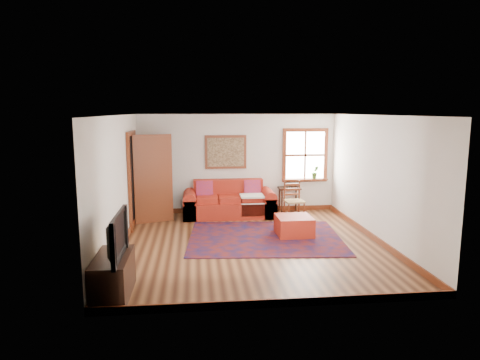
{
  "coord_description": "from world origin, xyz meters",
  "views": [
    {
      "loc": [
        -1.08,
        -7.99,
        2.59
      ],
      "look_at": [
        -0.16,
        0.6,
        1.18
      ],
      "focal_mm": 32.0,
      "sensor_mm": 36.0,
      "label": 1
    }
  ],
  "objects": [
    {
      "name": "candle_hurricane",
      "position": [
        -2.2,
        -1.75,
        0.67
      ],
      "size": [
        0.12,
        0.12,
        0.18
      ],
      "color": "silver",
      "rests_on": "media_cabinet"
    },
    {
      "name": "media_cabinet",
      "position": [
        -2.25,
        -2.15,
        0.29
      ],
      "size": [
        0.48,
        1.06,
        0.58
      ],
      "primitive_type": "cube",
      "color": "#321A10",
      "rests_on": "ground"
    },
    {
      "name": "red_leather_sofa",
      "position": [
        -0.25,
        2.31,
        0.29
      ],
      "size": [
        2.24,
        0.93,
        0.88
      ],
      "color": "#AC2616",
      "rests_on": "ground"
    },
    {
      "name": "window",
      "position": [
        1.78,
        2.7,
        1.31
      ],
      "size": [
        1.18,
        0.2,
        1.38
      ],
      "color": "white",
      "rests_on": "ground"
    },
    {
      "name": "framed_artwork",
      "position": [
        -0.3,
        2.71,
        1.55
      ],
      "size": [
        1.05,
        0.07,
        0.85
      ],
      "color": "brown",
      "rests_on": "ground"
    },
    {
      "name": "persian_rug",
      "position": [
        0.33,
        0.37,
        0.01
      ],
      "size": [
        3.26,
        2.7,
        0.02
      ],
      "primitive_type": "cube",
      "rotation": [
        0.0,
        0.0,
        -0.08
      ],
      "color": "#5E140D",
      "rests_on": "ground"
    },
    {
      "name": "room_envelope",
      "position": [
        0.0,
        0.02,
        1.65
      ],
      "size": [
        5.04,
        5.54,
        2.52
      ],
      "color": "silver",
      "rests_on": "ground"
    },
    {
      "name": "side_table",
      "position": [
        1.31,
        2.53,
        0.53
      ],
      "size": [
        0.54,
        0.41,
        0.65
      ],
      "color": "#321A10",
      "rests_on": "ground"
    },
    {
      "name": "ladder_back_chair",
      "position": [
        1.24,
        1.77,
        0.5
      ],
      "size": [
        0.47,
        0.45,
        0.93
      ],
      "color": "tan",
      "rests_on": "ground"
    },
    {
      "name": "ground",
      "position": [
        0.0,
        0.0,
        0.0
      ],
      "size": [
        5.5,
        5.5,
        0.0
      ],
      "primitive_type": "plane",
      "color": "#432212",
      "rests_on": "ground"
    },
    {
      "name": "doorway",
      "position": [
        -2.21,
        1.78,
        1.07
      ],
      "size": [
        0.89,
        1.08,
        2.14
      ],
      "color": "black",
      "rests_on": "ground"
    },
    {
      "name": "television",
      "position": [
        -2.23,
        -2.22,
        0.9
      ],
      "size": [
        0.14,
        1.1,
        0.63
      ],
      "primitive_type": "imported",
      "rotation": [
        0.0,
        0.0,
        1.57
      ],
      "color": "black",
      "rests_on": "media_cabinet"
    },
    {
      "name": "red_ottoman",
      "position": [
        0.96,
        0.48,
        0.21
      ],
      "size": [
        0.73,
        0.73,
        0.41
      ],
      "primitive_type": "cube",
      "rotation": [
        0.0,
        0.0,
        0.01
      ],
      "color": "#AC2616",
      "rests_on": "ground"
    }
  ]
}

